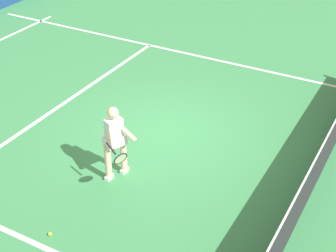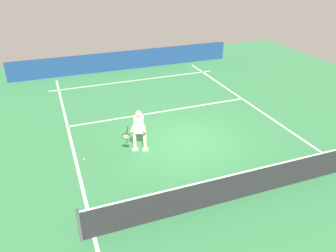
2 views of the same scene
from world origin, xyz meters
TOP-DOWN VIEW (x-y plane):
  - ground_plane at (0.00, 0.00)m, footprint 25.12×25.12m
  - service_line_marking at (0.00, -2.84)m, footprint 8.17×0.10m
  - sideline_left_marking at (-4.09, 0.00)m, footprint 0.10×17.32m
  - sideline_right_marking at (4.09, 0.00)m, footprint 0.10×17.32m
  - court_net at (0.00, 3.47)m, footprint 8.85×0.08m
  - tennis_player at (1.87, -0.04)m, footprint 1.01×0.85m
  - tennis_ball_near at (3.81, -0.13)m, footprint 0.07×0.07m

SIDE VIEW (x-z plane):
  - ground_plane at x=0.00m, z-range 0.00..0.00m
  - service_line_marking at x=0.00m, z-range 0.00..0.01m
  - sideline_left_marking at x=-4.09m, z-range 0.00..0.01m
  - sideline_right_marking at x=4.09m, z-range 0.00..0.01m
  - tennis_ball_near at x=3.81m, z-range 0.00..0.07m
  - court_net at x=0.00m, z-range -0.03..0.97m
  - tennis_player at x=1.87m, z-range 0.07..1.62m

